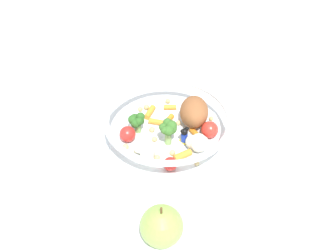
# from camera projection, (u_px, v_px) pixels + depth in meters

# --- Properties ---
(ground_plane) EXTENTS (2.40, 2.40, 0.00)m
(ground_plane) POSITION_uv_depth(u_px,v_px,m) (160.00, 138.00, 0.82)
(ground_plane) COLOR white
(food_container) EXTENTS (0.24, 0.24, 0.07)m
(food_container) POSITION_uv_depth(u_px,v_px,m) (172.00, 127.00, 0.79)
(food_container) COLOR white
(food_container) RESTS_ON ground_plane
(loose_apple) EXTENTS (0.07, 0.07, 0.08)m
(loose_apple) POSITION_uv_depth(u_px,v_px,m) (162.00, 226.00, 0.63)
(loose_apple) COLOR #8CB74C
(loose_apple) RESTS_ON ground_plane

